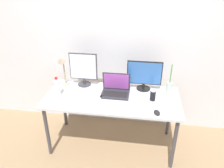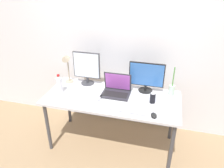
# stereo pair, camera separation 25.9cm
# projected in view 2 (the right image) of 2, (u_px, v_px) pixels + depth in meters

# --- Properties ---
(ground_plane) EXTENTS (16.00, 16.00, 0.00)m
(ground_plane) POSITION_uv_depth(u_px,v_px,m) (112.00, 143.00, 3.02)
(ground_plane) COLOR #9E7F5B
(wall_back) EXTENTS (7.00, 0.08, 2.60)m
(wall_back) POSITION_uv_depth(u_px,v_px,m) (123.00, 39.00, 2.92)
(wall_back) COLOR silver
(wall_back) RESTS_ON ground
(work_desk) EXTENTS (1.65, 0.73, 0.74)m
(work_desk) POSITION_uv_depth(u_px,v_px,m) (112.00, 101.00, 2.71)
(work_desk) COLOR #424247
(work_desk) RESTS_ON ground
(monitor_left) EXTENTS (0.37, 0.18, 0.45)m
(monitor_left) POSITION_uv_depth(u_px,v_px,m) (87.00, 67.00, 2.89)
(monitor_left) COLOR #38383D
(monitor_left) RESTS_ON work_desk
(monitor_center) EXTENTS (0.44, 0.18, 0.39)m
(monitor_center) POSITION_uv_depth(u_px,v_px,m) (146.00, 76.00, 2.72)
(monitor_center) COLOR black
(monitor_center) RESTS_ON work_desk
(laptop_silver) EXTENTS (0.35, 0.25, 0.26)m
(laptop_silver) POSITION_uv_depth(u_px,v_px,m) (116.00, 89.00, 2.73)
(laptop_silver) COLOR #2D2D33
(laptop_silver) RESTS_ON work_desk
(keyboard_main) EXTENTS (0.40, 0.13, 0.02)m
(keyboard_main) POSITION_uv_depth(u_px,v_px,m) (85.00, 96.00, 2.68)
(keyboard_main) COLOR #B2B2B7
(keyboard_main) RESTS_ON work_desk
(keyboard_aux) EXTENTS (0.41, 0.17, 0.02)m
(keyboard_aux) POSITION_uv_depth(u_px,v_px,m) (129.00, 109.00, 2.43)
(keyboard_aux) COLOR #B2B2B7
(keyboard_aux) RESTS_ON work_desk
(mouse_by_keyboard) EXTENTS (0.09, 0.11, 0.04)m
(mouse_by_keyboard) POSITION_uv_depth(u_px,v_px,m) (154.00, 115.00, 2.31)
(mouse_by_keyboard) COLOR black
(mouse_by_keyboard) RESTS_ON work_desk
(water_bottle) EXTENTS (0.08, 0.08, 0.25)m
(water_bottle) POSITION_uv_depth(u_px,v_px,m) (59.00, 84.00, 2.73)
(water_bottle) COLOR silver
(water_bottle) RESTS_ON work_desk
(soda_can_near_keyboard) EXTENTS (0.07, 0.07, 0.13)m
(soda_can_near_keyboard) POSITION_uv_depth(u_px,v_px,m) (153.00, 98.00, 2.54)
(soda_can_near_keyboard) COLOR black
(soda_can_near_keyboard) RESTS_ON work_desk
(bamboo_vase) EXTENTS (0.07, 0.07, 0.37)m
(bamboo_vase) POSITION_uv_depth(u_px,v_px,m) (172.00, 89.00, 2.70)
(bamboo_vase) COLOR #B2D1B7
(bamboo_vase) RESTS_ON work_desk
(desk_lamp) EXTENTS (0.11, 0.18, 0.43)m
(desk_lamp) POSITION_uv_depth(u_px,v_px,m) (66.00, 63.00, 2.87)
(desk_lamp) COLOR tan
(desk_lamp) RESTS_ON work_desk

